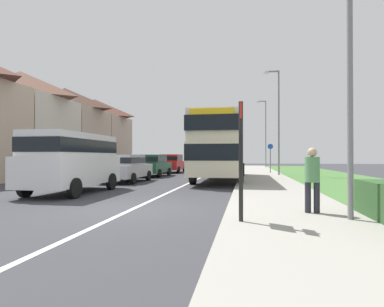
{
  "coord_description": "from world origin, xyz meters",
  "views": [
    {
      "loc": [
        3.11,
        -8.46,
        1.46
      ],
      "look_at": [
        0.63,
        6.12,
        1.6
      ],
      "focal_mm": 29.95,
      "sensor_mm": 36.0,
      "label": 1
    }
  ],
  "objects": [
    {
      "name": "pavement_near_side",
      "position": [
        4.2,
        6.0,
        0.06
      ],
      "size": [
        3.2,
        68.0,
        0.12
      ],
      "primitive_type": "cube",
      "color": "#9E998E",
      "rests_on": "ground_plane"
    },
    {
      "name": "ground_plane",
      "position": [
        0.0,
        0.0,
        0.0
      ],
      "size": [
        120.0,
        120.0,
        0.0
      ],
      "primitive_type": "plane",
      "color": "#38383D"
    },
    {
      "name": "grass_verge_seaward",
      "position": [
        8.5,
        6.0,
        0.04
      ],
      "size": [
        6.0,
        68.0,
        0.08
      ],
      "primitive_type": "cube",
      "color": "#477538",
      "rests_on": "ground_plane"
    },
    {
      "name": "parked_car_silver",
      "position": [
        -3.63,
        8.86,
        0.87
      ],
      "size": [
        1.9,
        4.36,
        1.56
      ],
      "color": "#B7B7BC",
      "rests_on": "ground_plane"
    },
    {
      "name": "parked_van_white",
      "position": [
        -3.73,
        3.33,
        1.4
      ],
      "size": [
        2.11,
        4.92,
        2.37
      ],
      "color": "silver",
      "rests_on": "ground_plane"
    },
    {
      "name": "pedestrian_at_stop",
      "position": [
        4.66,
        -0.47,
        0.98
      ],
      "size": [
        0.34,
        0.34,
        1.67
      ],
      "color": "#23232D",
      "rests_on": "ground_plane"
    },
    {
      "name": "parked_car_red",
      "position": [
        -3.6,
        19.91,
        0.91
      ],
      "size": [
        1.99,
        4.28,
        1.65
      ],
      "color": "#B21E1E",
      "rests_on": "ground_plane"
    },
    {
      "name": "parked_car_dark_green",
      "position": [
        -3.71,
        14.2,
        0.88
      ],
      "size": [
        1.99,
        4.49,
        1.6
      ],
      "color": "#19472D",
      "rests_on": "ground_plane"
    },
    {
      "name": "street_lamp_far",
      "position": [
        5.41,
        32.6,
        4.8
      ],
      "size": [
        1.14,
        0.2,
        8.47
      ],
      "color": "slate",
      "rests_on": "ground_plane"
    },
    {
      "name": "lane_marking_centre",
      "position": [
        0.0,
        8.0,
        0.0
      ],
      "size": [
        0.14,
        60.0,
        0.01
      ],
      "primitive_type": "cube",
      "color": "silver",
      "rests_on": "ground_plane"
    },
    {
      "name": "street_lamp_mid",
      "position": [
        5.36,
        15.69,
        4.44
      ],
      "size": [
        1.14,
        0.2,
        7.78
      ],
      "color": "slate",
      "rests_on": "ground_plane"
    },
    {
      "name": "double_decker_bus",
      "position": [
        1.57,
        11.12,
        2.14
      ],
      "size": [
        2.8,
        10.63,
        3.7
      ],
      "color": "beige",
      "rests_on": "ground_plane"
    },
    {
      "name": "bus_stop_sign",
      "position": [
        3.0,
        -1.75,
        1.54
      ],
      "size": [
        0.09,
        0.52,
        2.6
      ],
      "color": "black",
      "rests_on": "ground_plane"
    },
    {
      "name": "street_lamp_near",
      "position": [
        5.19,
        -1.16,
        4.05
      ],
      "size": [
        1.14,
        0.2,
        7.01
      ],
      "color": "slate",
      "rests_on": "ground_plane"
    },
    {
      "name": "house_terrace_far_side",
      "position": [
        -13.25,
        15.38,
        3.86
      ],
      "size": [
        6.57,
        23.09,
        7.72
      ],
      "color": "#C1A88E",
      "rests_on": "ground_plane"
    },
    {
      "name": "cycle_route_sign",
      "position": [
        5.08,
        18.94,
        1.43
      ],
      "size": [
        0.44,
        0.08,
        2.52
      ],
      "color": "slate",
      "rests_on": "ground_plane"
    }
  ]
}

